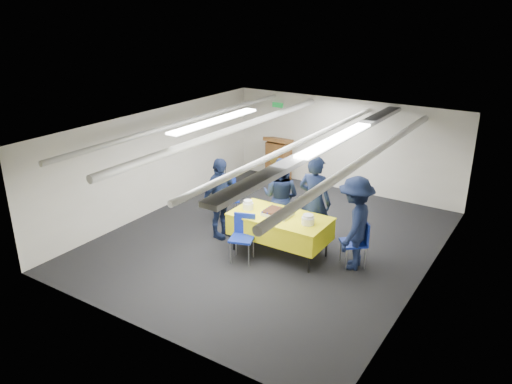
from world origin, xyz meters
TOP-DOWN VIEW (x-y plane):
  - ground at (0.00, 0.00)m, footprint 7.00×7.00m
  - room_shell at (0.09, 0.41)m, footprint 6.00×7.00m
  - serving_table at (0.44, -0.38)m, footprint 1.85×0.96m
  - sheet_cake at (0.38, -0.37)m, footprint 0.52×0.40m
  - plate_stack_left at (-0.24, -0.43)m, footprint 0.20×0.20m
  - plate_stack_right at (1.04, -0.43)m, footprint 0.23×0.23m
  - podium at (-1.60, 3.05)m, footprint 0.62×0.53m
  - chair_near at (-0.02, -0.92)m, footprint 0.53×0.53m
  - chair_right at (1.84, -0.02)m, footprint 0.59×0.59m
  - chair_left at (-1.38, 0.47)m, footprint 0.59×0.59m
  - sailor_a at (0.82, 0.27)m, footprint 0.67×0.44m
  - sailor_b at (0.02, 0.37)m, footprint 0.83×0.67m
  - sailor_c at (-0.94, -0.39)m, footprint 0.50×1.00m
  - sailor_d at (1.79, -0.12)m, footprint 0.78×1.18m

SIDE VIEW (x-z plane):
  - ground at x=0.00m, z-range 0.00..0.00m
  - chair_near at x=-0.02m, z-range 0.10..0.97m
  - chair_right at x=1.84m, z-range 0.10..0.97m
  - chair_left at x=-1.38m, z-range 0.10..0.97m
  - serving_table at x=0.44m, z-range 0.17..0.94m
  - podium at x=-1.60m, z-range -0.01..1.24m
  - sailor_b at x=0.02m, z-range 0.00..1.62m
  - sheet_cake at x=0.38m, z-range 0.77..0.86m
  - sailor_c at x=-0.94m, z-range 0.00..1.65m
  - sailor_d at x=1.79m, z-range 0.00..1.70m
  - plate_stack_left at x=-0.24m, z-range 0.76..0.94m
  - plate_stack_right at x=1.04m, z-range 0.76..0.95m
  - sailor_a at x=0.82m, z-range 0.00..1.82m
  - room_shell at x=0.09m, z-range 0.66..2.96m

